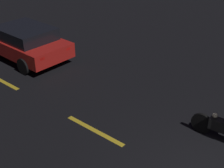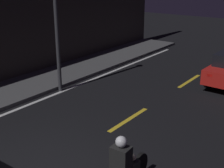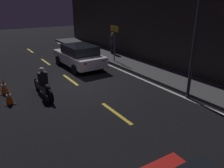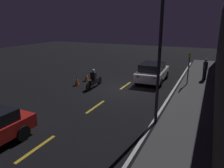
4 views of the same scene
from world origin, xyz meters
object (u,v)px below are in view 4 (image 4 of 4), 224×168
Objects in this scene: motorcycle at (94,80)px; pedestrian at (205,69)px; traffic_cone_mid at (77,81)px; traffic_cone_near at (86,77)px; shop_sign at (189,61)px; street_lamp at (160,53)px; sedan_white at (153,72)px.

motorcycle is 8.63m from pedestrian.
motorcycle reaches higher than traffic_cone_mid.
motorcycle reaches higher than traffic_cone_near.
street_lamp is (6.83, -0.60, 1.42)m from shop_sign.
traffic_cone_near reaches higher than traffic_cone_mid.
street_lamp reaches higher than sedan_white.
sedan_white is 5.15m from traffic_cone_near.
motorcycle is 6.93m from street_lamp.
traffic_cone_mid is at bearing -58.32° from pedestrian.
street_lamp is (8.71, -1.65, 2.28)m from pedestrian.
traffic_cone_mid is 0.41× the size of pedestrian.
shop_sign reaches higher than pedestrian.
sedan_white is at bearing -63.99° from pedestrian.
motorcycle is 1.95m from traffic_cone_near.
street_lamp reaches higher than pedestrian.
sedan_white is at bearing 113.48° from traffic_cone_near.
traffic_cone_mid is at bearing -65.89° from shop_sign.
traffic_cone_near is 8.79m from street_lamp.
pedestrian is at bearing 150.94° from shop_sign.
traffic_cone_near is at bearing -75.14° from shop_sign.
street_lamp is (3.55, 6.71, 2.91)m from traffic_cone_mid.
street_lamp is at bearing -165.61° from sedan_white.
motorcycle is 1.45m from traffic_cone_mid.
traffic_cone_mid is at bearing 123.91° from sedan_white.
pedestrian is 9.16m from street_lamp.
street_lamp is (6.93, 2.00, 2.47)m from sedan_white.
shop_sign reaches higher than traffic_cone_mid.
motorcycle is (3.35, -3.28, -0.22)m from sedan_white.
motorcycle is at bearing -61.11° from shop_sign.
traffic_cone_near is 1.03× the size of traffic_cone_mid.
sedan_white is at bearing 132.75° from motorcycle.
motorcycle is 3.35× the size of traffic_cone_near.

